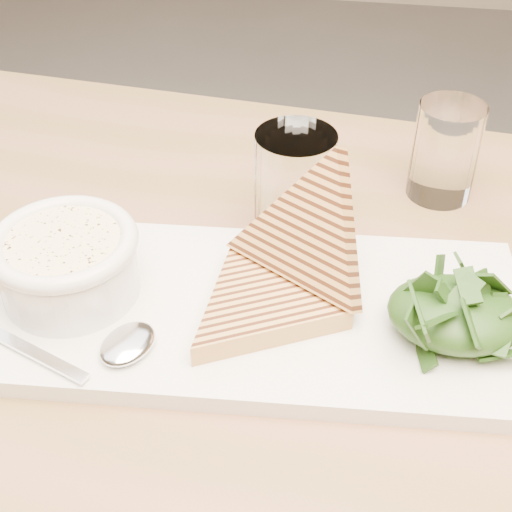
% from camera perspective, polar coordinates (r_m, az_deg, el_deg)
% --- Properties ---
extents(table_top, '(1.40, 1.00, 0.04)m').
position_cam_1_polar(table_top, '(0.55, 13.35, -14.33)').
color(table_top, '#8E6041').
rests_on(table_top, ground).
extents(platter, '(0.45, 0.23, 0.02)m').
position_cam_1_polar(platter, '(0.58, -0.32, -4.42)').
color(platter, white).
rests_on(platter, table_top).
extents(soup_bowl, '(0.11, 0.11, 0.04)m').
position_cam_1_polar(soup_bowl, '(0.59, -14.73, -1.12)').
color(soup_bowl, white).
rests_on(soup_bowl, platter).
extents(soup, '(0.09, 0.09, 0.01)m').
position_cam_1_polar(soup, '(0.58, -15.17, 0.92)').
color(soup, '#F8DC9B').
rests_on(soup, soup_bowl).
extents(bowl_rim, '(0.12, 0.12, 0.01)m').
position_cam_1_polar(bowl_rim, '(0.57, -15.20, 1.08)').
color(bowl_rim, white).
rests_on(bowl_rim, soup_bowl).
extents(sandwich_flat, '(0.20, 0.20, 0.02)m').
position_cam_1_polar(sandwich_flat, '(0.56, 0.25, -4.05)').
color(sandwich_flat, tan).
rests_on(sandwich_flat, platter).
extents(sandwich_lean, '(0.20, 0.20, 0.17)m').
position_cam_1_polar(sandwich_lean, '(0.57, 4.16, 1.65)').
color(sandwich_lean, tan).
rests_on(sandwich_lean, sandwich_flat).
extents(salad_base, '(0.10, 0.08, 0.04)m').
position_cam_1_polar(salad_base, '(0.56, 15.65, -4.48)').
color(salad_base, black).
rests_on(salad_base, platter).
extents(arugula_pile, '(0.11, 0.10, 0.05)m').
position_cam_1_polar(arugula_pile, '(0.55, 15.78, -3.94)').
color(arugula_pile, '#295317').
rests_on(arugula_pile, platter).
extents(spoon_bowl, '(0.05, 0.06, 0.01)m').
position_cam_1_polar(spoon_bowl, '(0.54, -10.23, -6.92)').
color(spoon_bowl, silver).
rests_on(spoon_bowl, platter).
extents(spoon_handle, '(0.12, 0.05, 0.00)m').
position_cam_1_polar(spoon_handle, '(0.56, -18.14, -6.93)').
color(spoon_handle, silver).
rests_on(spoon_handle, platter).
extents(glass_near, '(0.07, 0.07, 0.11)m').
position_cam_1_polar(glass_near, '(0.64, 3.07, 5.38)').
color(glass_near, white).
rests_on(glass_near, table_top).
extents(glass_far, '(0.06, 0.06, 0.10)m').
position_cam_1_polar(glass_far, '(0.73, 14.90, 8.09)').
color(glass_far, white).
rests_on(glass_far, table_top).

